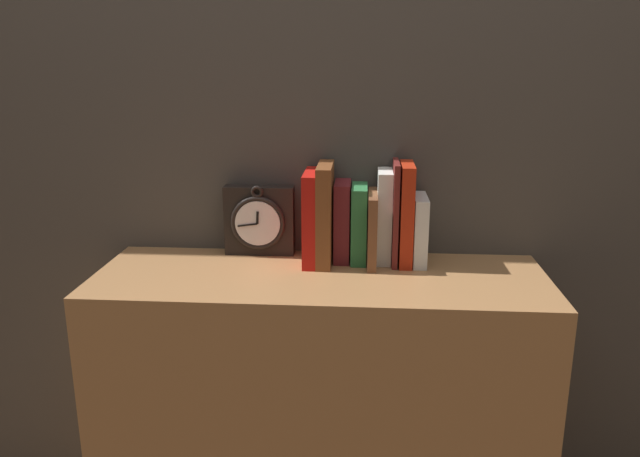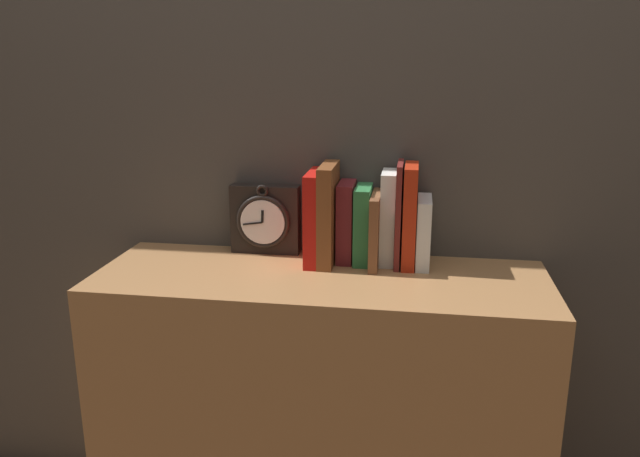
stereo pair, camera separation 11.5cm
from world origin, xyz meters
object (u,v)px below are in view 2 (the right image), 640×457
(book_slot1_brown, at_px, (328,214))
(book_slot8_white, at_px, (423,232))
(clock, at_px, (265,219))
(book_slot0_red, at_px, (315,217))
(book_slot6_maroon, at_px, (399,214))
(book_slot5_white, at_px, (388,218))
(book_slot2_maroon, at_px, (346,222))
(book_slot7_red, at_px, (410,216))
(book_slot3_green, at_px, (363,225))
(book_slot4_brown, at_px, (375,230))

(book_slot1_brown, height_order, book_slot8_white, book_slot1_brown)
(clock, relative_size, book_slot0_red, 0.81)
(book_slot0_red, height_order, book_slot6_maroon, book_slot6_maroon)
(book_slot5_white, bearing_deg, clock, 174.96)
(book_slot2_maroon, bearing_deg, clock, 172.66)
(book_slot1_brown, relative_size, book_slot8_white, 1.46)
(book_slot6_maroon, relative_size, book_slot7_red, 1.02)
(book_slot2_maroon, bearing_deg, book_slot3_green, -6.34)
(clock, distance_m, book_slot4_brown, 0.30)
(book_slot4_brown, relative_size, book_slot7_red, 0.71)
(book_slot0_red, relative_size, book_slot4_brown, 1.28)
(book_slot5_white, bearing_deg, book_slot8_white, -6.11)
(book_slot2_maroon, height_order, book_slot5_white, book_slot5_white)
(book_slot2_maroon, bearing_deg, book_slot6_maroon, -4.54)
(book_slot3_green, bearing_deg, book_slot0_red, -171.43)
(book_slot2_maroon, distance_m, book_slot7_red, 0.16)
(clock, xyz_separation_m, book_slot2_maroon, (0.22, -0.03, 0.01))
(book_slot4_brown, distance_m, book_slot6_maroon, 0.07)
(book_slot1_brown, bearing_deg, book_slot2_maroon, 29.27)
(book_slot6_maroon, height_order, book_slot8_white, book_slot6_maroon)
(book_slot2_maroon, relative_size, book_slot4_brown, 1.12)
(book_slot2_maroon, relative_size, book_slot5_white, 0.87)
(book_slot5_white, relative_size, book_slot6_maroon, 0.90)
(book_slot5_white, bearing_deg, book_slot7_red, -11.94)
(book_slot0_red, height_order, book_slot2_maroon, book_slot0_red)
(book_slot2_maroon, distance_m, book_slot4_brown, 0.08)
(clock, relative_size, book_slot1_brown, 0.75)
(book_slot4_brown, bearing_deg, book_slot5_white, 38.45)
(book_slot4_brown, distance_m, book_slot5_white, 0.05)
(book_slot1_brown, distance_m, book_slot6_maroon, 0.17)
(book_slot3_green, bearing_deg, book_slot6_maroon, -3.67)
(book_slot1_brown, height_order, book_slot3_green, book_slot1_brown)
(book_slot0_red, bearing_deg, book_slot1_brown, -1.54)
(book_slot0_red, distance_m, book_slot4_brown, 0.15)
(book_slot5_white, bearing_deg, book_slot1_brown, -171.04)
(clock, xyz_separation_m, book_slot5_white, (0.32, -0.03, 0.03))
(book_slot4_brown, height_order, book_slot7_red, book_slot7_red)
(book_slot2_maroon, relative_size, book_slot7_red, 0.80)
(book_slot0_red, height_order, book_slot4_brown, book_slot0_red)
(clock, distance_m, book_slot5_white, 0.32)
(book_slot6_maroon, bearing_deg, clock, 173.71)
(clock, xyz_separation_m, book_slot0_red, (0.14, -0.05, 0.02))
(book_slot0_red, bearing_deg, book_slot6_maroon, 3.39)
(book_slot0_red, distance_m, book_slot1_brown, 0.04)
(book_slot7_red, bearing_deg, book_slot2_maroon, 175.79)
(book_slot0_red, distance_m, book_slot3_green, 0.12)
(book_slot5_white, distance_m, book_slot7_red, 0.06)
(book_slot4_brown, bearing_deg, book_slot0_red, 179.57)
(book_slot8_white, bearing_deg, book_slot1_brown, -176.64)
(book_slot4_brown, height_order, book_slot5_white, book_slot5_white)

